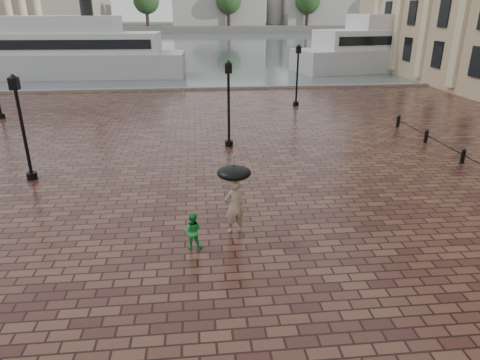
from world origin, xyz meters
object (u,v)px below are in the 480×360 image
at_px(child_pedestrian, 192,231).
at_px(ferry_near, 62,52).
at_px(street_lamps, 148,93).
at_px(ferry_far, 400,47).
at_px(adult_pedestrian, 234,206).

xyz_separation_m(child_pedestrian, ferry_near, (-14.01, 38.38, 2.00)).
bearing_deg(ferry_near, street_lamps, -62.66).
height_order(street_lamps, ferry_near, ferry_near).
xyz_separation_m(street_lamps, child_pedestrian, (2.53, -14.11, -1.73)).
distance_m(child_pedestrian, ferry_far, 48.33).
bearing_deg(street_lamps, ferry_far, 43.65).
distance_m(adult_pedestrian, child_pedestrian, 1.70).
bearing_deg(ferry_far, street_lamps, -148.14).
bearing_deg(ferry_far, adult_pedestrian, -132.99).
height_order(child_pedestrian, ferry_far, ferry_far).
xyz_separation_m(ferry_near, ferry_far, (39.61, 2.56, 0.05)).
distance_m(street_lamps, ferry_near, 26.86).
distance_m(ferry_near, ferry_far, 39.69).
bearing_deg(adult_pedestrian, child_pedestrian, 15.25).
height_order(child_pedestrian, ferry_near, ferry_near).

